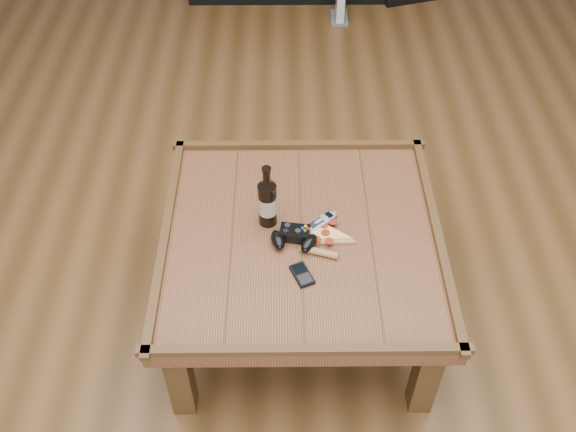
{
  "coord_description": "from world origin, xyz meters",
  "views": [
    {
      "loc": [
        -0.06,
        -1.54,
        2.15
      ],
      "look_at": [
        -0.05,
        0.03,
        0.52
      ],
      "focal_mm": 40.0,
      "sensor_mm": 36.0,
      "label": 1
    }
  ],
  "objects_px": {
    "game_controller": "(294,238)",
    "smartphone": "(302,275)",
    "pizza_slice": "(325,237)",
    "coffee_table": "(301,246)",
    "beer_bottle": "(267,201)",
    "game_console": "(340,3)",
    "remote_control": "(319,223)"
  },
  "relations": [
    {
      "from": "coffee_table",
      "to": "smartphone",
      "type": "height_order",
      "value": "coffee_table"
    },
    {
      "from": "coffee_table",
      "to": "game_console",
      "type": "distance_m",
      "value": 2.37
    },
    {
      "from": "smartphone",
      "to": "remote_control",
      "type": "relative_size",
      "value": 0.68
    },
    {
      "from": "coffee_table",
      "to": "smartphone",
      "type": "distance_m",
      "value": 0.2
    },
    {
      "from": "coffee_table",
      "to": "remote_control",
      "type": "distance_m",
      "value": 0.11
    },
    {
      "from": "game_controller",
      "to": "smartphone",
      "type": "xyz_separation_m",
      "value": [
        0.03,
        -0.15,
        -0.02
      ]
    },
    {
      "from": "beer_bottle",
      "to": "game_console",
      "type": "distance_m",
      "value": 2.35
    },
    {
      "from": "coffee_table",
      "to": "beer_bottle",
      "type": "height_order",
      "value": "beer_bottle"
    },
    {
      "from": "smartphone",
      "to": "game_console",
      "type": "xyz_separation_m",
      "value": [
        0.31,
        2.52,
        -0.34
      ]
    },
    {
      "from": "smartphone",
      "to": "remote_control",
      "type": "distance_m",
      "value": 0.24
    },
    {
      "from": "game_controller",
      "to": "smartphone",
      "type": "bearing_deg",
      "value": -72.36
    },
    {
      "from": "beer_bottle",
      "to": "game_controller",
      "type": "relative_size",
      "value": 1.41
    },
    {
      "from": "beer_bottle",
      "to": "game_controller",
      "type": "distance_m",
      "value": 0.16
    },
    {
      "from": "game_controller",
      "to": "remote_control",
      "type": "relative_size",
      "value": 1.11
    },
    {
      "from": "pizza_slice",
      "to": "coffee_table",
      "type": "bearing_deg",
      "value": -176.15
    },
    {
      "from": "coffee_table",
      "to": "game_console",
      "type": "relative_size",
      "value": 4.11
    },
    {
      "from": "beer_bottle",
      "to": "game_console",
      "type": "bearing_deg",
      "value": 79.26
    },
    {
      "from": "coffee_table",
      "to": "game_console",
      "type": "bearing_deg",
      "value": 82.43
    },
    {
      "from": "game_controller",
      "to": "remote_control",
      "type": "xyz_separation_m",
      "value": [
        0.09,
        0.08,
        -0.01
      ]
    },
    {
      "from": "game_controller",
      "to": "beer_bottle",
      "type": "bearing_deg",
      "value": 140.64
    },
    {
      "from": "game_controller",
      "to": "pizza_slice",
      "type": "relative_size",
      "value": 0.68
    },
    {
      "from": "coffee_table",
      "to": "game_controller",
      "type": "height_order",
      "value": "game_controller"
    },
    {
      "from": "remote_control",
      "to": "beer_bottle",
      "type": "bearing_deg",
      "value": -134.95
    },
    {
      "from": "game_console",
      "to": "pizza_slice",
      "type": "bearing_deg",
      "value": -94.4
    },
    {
      "from": "pizza_slice",
      "to": "game_console",
      "type": "bearing_deg",
      "value": 101.65
    },
    {
      "from": "smartphone",
      "to": "game_console",
      "type": "distance_m",
      "value": 2.57
    },
    {
      "from": "smartphone",
      "to": "game_console",
      "type": "bearing_deg",
      "value": 59.39
    },
    {
      "from": "beer_bottle",
      "to": "smartphone",
      "type": "distance_m",
      "value": 0.3
    },
    {
      "from": "coffee_table",
      "to": "beer_bottle",
      "type": "xyz_separation_m",
      "value": [
        -0.12,
        0.07,
        0.16
      ]
    },
    {
      "from": "coffee_table",
      "to": "smartphone",
      "type": "xyz_separation_m",
      "value": [
        -0.0,
        -0.19,
        0.07
      ]
    },
    {
      "from": "beer_bottle",
      "to": "remote_control",
      "type": "xyz_separation_m",
      "value": [
        0.18,
        -0.02,
        -0.09
      ]
    },
    {
      "from": "coffee_table",
      "to": "game_controller",
      "type": "distance_m",
      "value": 0.09
    }
  ]
}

